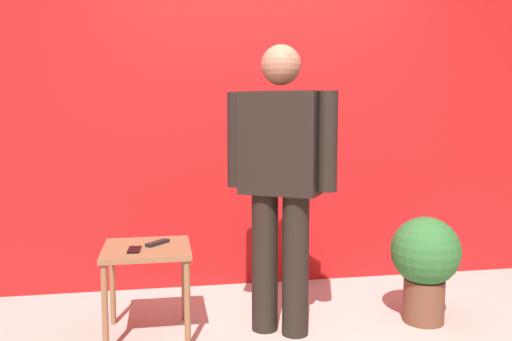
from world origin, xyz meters
TOP-DOWN VIEW (x-y plane):
  - back_wall_red at (0.00, 1.40)m, footprint 6.24×0.12m
  - standing_person at (-0.13, 0.38)m, footprint 0.65×0.45m
  - side_table at (-0.93, 0.46)m, footprint 0.51×0.51m
  - cell_phone at (-1.00, 0.38)m, footprint 0.08×0.15m
  - tv_remote at (-0.87, 0.50)m, footprint 0.15×0.15m
  - potted_plant at (0.82, 0.37)m, footprint 0.44×0.44m

SIDE VIEW (x-z plane):
  - potted_plant at x=0.82m, z-range 0.06..0.75m
  - side_table at x=-0.93m, z-range 0.19..0.74m
  - cell_phone at x=-1.00m, z-range 0.55..0.56m
  - tv_remote at x=-0.87m, z-range 0.55..0.57m
  - standing_person at x=-0.13m, z-range 0.10..1.85m
  - back_wall_red at x=0.00m, z-range 0.00..2.81m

